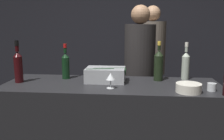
% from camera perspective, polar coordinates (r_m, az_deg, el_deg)
% --- Properties ---
extents(wall_back_chalkboard, '(6.40, 0.06, 2.80)m').
position_cam_1_polar(wall_back_chalkboard, '(4.30, 2.80, 9.50)').
color(wall_back_chalkboard, black).
rests_on(wall_back_chalkboard, ground_plane).
extents(bar_counter, '(1.93, 0.67, 0.96)m').
position_cam_1_polar(bar_counter, '(2.40, -0.08, -14.38)').
color(bar_counter, black).
rests_on(bar_counter, ground_plane).
extents(ice_bin_with_bottles, '(0.37, 0.25, 0.13)m').
position_cam_1_polar(ice_bin_with_bottles, '(2.31, -1.55, -0.91)').
color(ice_bin_with_bottles, '#9EA0A5').
rests_on(ice_bin_with_bottles, bar_counter).
extents(bowl_white, '(0.20, 0.20, 0.07)m').
position_cam_1_polar(bowl_white, '(2.06, 17.11, -3.86)').
color(bowl_white, silver).
rests_on(bowl_white, bar_counter).
extents(wine_glass, '(0.07, 0.07, 0.13)m').
position_cam_1_polar(wine_glass, '(2.07, -0.33, -1.63)').
color(wine_glass, silver).
rests_on(wine_glass, bar_counter).
extents(candle_votive, '(0.07, 0.07, 0.06)m').
position_cam_1_polar(candle_votive, '(2.16, 21.82, -3.63)').
color(candle_votive, silver).
rests_on(candle_votive, bar_counter).
extents(white_wine_bottle, '(0.07, 0.07, 0.36)m').
position_cam_1_polar(white_wine_bottle, '(2.49, 16.47, 1.27)').
color(white_wine_bottle, '#9EA899').
rests_on(white_wine_bottle, bar_counter).
extents(red_wine_bottle_burgundy, '(0.07, 0.07, 0.34)m').
position_cam_1_polar(red_wine_bottle_burgundy, '(2.46, -10.56, 1.25)').
color(red_wine_bottle_burgundy, black).
rests_on(red_wine_bottle_burgundy, bar_counter).
extents(champagne_bottle, '(0.09, 0.09, 0.37)m').
position_cam_1_polar(champagne_bottle, '(2.38, 10.59, 1.23)').
color(champagne_bottle, black).
rests_on(champagne_bottle, bar_counter).
extents(red_wine_bottle_black_foil, '(0.08, 0.08, 0.38)m').
position_cam_1_polar(red_wine_bottle_black_foil, '(2.42, -20.65, 1.05)').
color(red_wine_bottle_black_foil, black).
rests_on(red_wine_bottle_black_foil, bar_counter).
extents(person_in_hoodie, '(0.37, 0.37, 1.73)m').
position_cam_1_polar(person_in_hoodie, '(3.54, 8.99, 1.92)').
color(person_in_hoodie, black).
rests_on(person_in_hoodie, ground_plane).
extents(person_blond_tee, '(0.35, 0.35, 1.69)m').
position_cam_1_polar(person_blond_tee, '(2.87, 6.27, -0.41)').
color(person_blond_tee, black).
rests_on(person_blond_tee, ground_plane).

